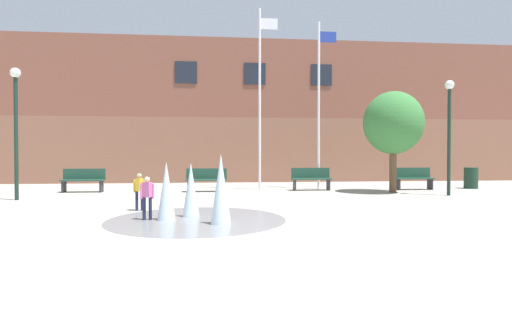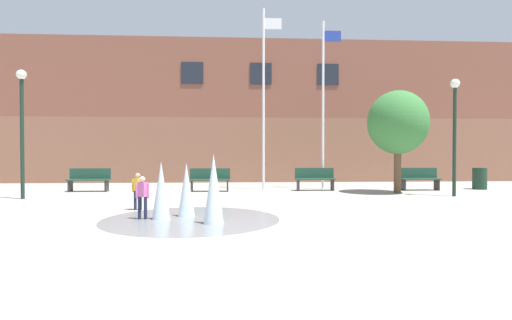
% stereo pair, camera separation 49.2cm
% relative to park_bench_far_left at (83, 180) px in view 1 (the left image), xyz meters
% --- Properties ---
extents(ground_plane, '(100.00, 100.00, 0.00)m').
position_rel_park_bench_far_left_xyz_m(ground_plane, '(7.12, -10.41, -0.48)').
color(ground_plane, '#9E998E').
extents(library_building, '(36.00, 6.05, 7.44)m').
position_rel_park_bench_far_left_xyz_m(library_building, '(7.12, 7.46, 3.24)').
color(library_building, brown).
rests_on(library_building, ground).
extents(splash_fountain, '(4.06, 4.06, 1.51)m').
position_rel_park_bench_far_left_xyz_m(splash_fountain, '(4.67, -6.98, 0.11)').
color(splash_fountain, gray).
rests_on(splash_fountain, ground).
extents(park_bench_far_left, '(1.60, 0.44, 0.91)m').
position_rel_park_bench_far_left_xyz_m(park_bench_far_left, '(0.00, 0.00, 0.00)').
color(park_bench_far_left, '#28282D').
rests_on(park_bench_far_left, ground).
extents(park_bench_left_of_flagpoles, '(1.60, 0.44, 0.91)m').
position_rel_park_bench_far_left_xyz_m(park_bench_left_of_flagpoles, '(4.76, -0.25, 0.00)').
color(park_bench_left_of_flagpoles, '#28282D').
rests_on(park_bench_left_of_flagpoles, ground).
extents(park_bench_under_left_flagpole, '(1.60, 0.44, 0.91)m').
position_rel_park_bench_far_left_xyz_m(park_bench_under_left_flagpole, '(8.99, -0.09, 0.00)').
color(park_bench_under_left_flagpole, '#28282D').
rests_on(park_bench_under_left_flagpole, ground).
extents(park_bench_under_right_flagpole, '(1.60, 0.44, 0.91)m').
position_rel_park_bench_far_left_xyz_m(park_bench_under_right_flagpole, '(13.28, -0.23, 0.00)').
color(park_bench_under_right_flagpole, '#28282D').
rests_on(park_bench_under_right_flagpole, ground).
extents(child_running, '(0.31, 0.22, 0.99)m').
position_rel_park_bench_far_left_xyz_m(child_running, '(3.59, -6.81, 0.10)').
color(child_running, '#1E233D').
rests_on(child_running, ground).
extents(child_with_pink_shirt, '(0.31, 0.24, 0.99)m').
position_rel_park_bench_far_left_xyz_m(child_with_pink_shirt, '(3.13, -5.29, 0.10)').
color(child_with_pink_shirt, '#1E233D').
rests_on(child_with_pink_shirt, ground).
extents(flagpole_left, '(0.80, 0.10, 7.51)m').
position_rel_park_bench_far_left_xyz_m(flagpole_left, '(6.97, 0.48, 3.52)').
color(flagpole_left, silver).
rests_on(flagpole_left, ground).
extents(flagpole_right, '(0.80, 0.10, 7.03)m').
position_rel_park_bench_far_left_xyz_m(flagpole_right, '(9.48, 0.48, 3.28)').
color(flagpole_right, silver).
rests_on(flagpole_right, ground).
extents(lamp_post_left_lane, '(0.32, 0.32, 4.26)m').
position_rel_park_bench_far_left_xyz_m(lamp_post_left_lane, '(-1.27, -2.49, 2.27)').
color(lamp_post_left_lane, '#192D23').
rests_on(lamp_post_left_lane, ground).
extents(lamp_post_right_lane, '(0.32, 0.32, 4.11)m').
position_rel_park_bench_far_left_xyz_m(lamp_post_right_lane, '(13.42, -2.54, 2.19)').
color(lamp_post_right_lane, '#192D23').
rests_on(lamp_post_right_lane, ground).
extents(trash_can, '(0.56, 0.56, 0.90)m').
position_rel_park_bench_far_left_xyz_m(trash_can, '(15.99, 0.02, -0.03)').
color(trash_can, '#193323').
rests_on(trash_can, ground).
extents(street_tree_near_building, '(2.25, 2.25, 3.88)m').
position_rel_park_bench_far_left_xyz_m(street_tree_near_building, '(11.89, -1.35, 2.18)').
color(street_tree_near_building, brown).
rests_on(street_tree_near_building, ground).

